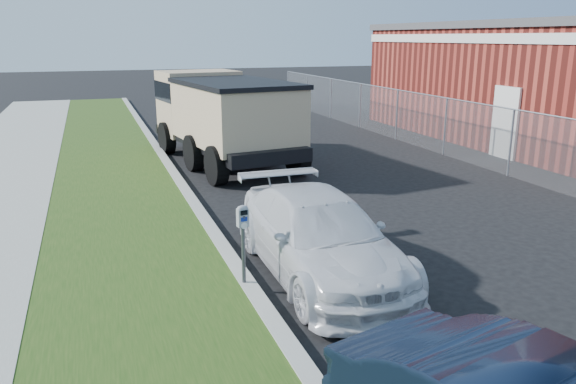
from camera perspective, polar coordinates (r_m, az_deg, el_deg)
name	(u,v)px	position (r m, az deg, el deg)	size (l,w,h in m)	color
ground	(383,255)	(9.91, 9.66, -6.32)	(120.00, 120.00, 0.00)	black
streetside	(43,251)	(10.67, -23.66, -5.47)	(6.12, 50.00, 0.15)	gray
chainlink_fence	(446,115)	(18.51, 15.76, 7.50)	(0.06, 30.06, 30.00)	slate
brick_building	(573,81)	(23.09, 26.96, 10.06)	(9.20, 14.20, 4.17)	maroon
parking_meter	(243,228)	(8.10, -4.60, -3.64)	(0.18, 0.13, 1.22)	#3F4247
white_wagon	(320,236)	(8.81, 3.23, -4.50)	(1.78, 4.38, 1.27)	silver
dump_truck	(221,113)	(17.01, -6.83, 7.97)	(3.41, 6.88, 2.59)	black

